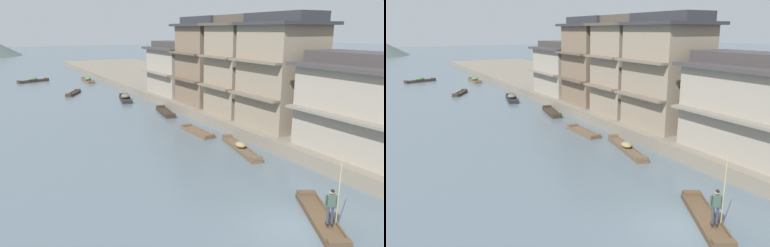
% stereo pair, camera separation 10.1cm
% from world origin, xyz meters
% --- Properties ---
extents(ground_plane, '(400.00, 400.00, 0.00)m').
position_xyz_m(ground_plane, '(0.00, 0.00, 0.00)').
color(ground_plane, slate).
extents(riverbank_right, '(18.00, 110.00, 0.89)m').
position_xyz_m(riverbank_right, '(15.11, 30.00, 0.44)').
color(riverbank_right, slate).
rests_on(riverbank_right, ground).
extents(boat_foreground_poled, '(3.30, 4.73, 0.39)m').
position_xyz_m(boat_foreground_poled, '(1.71, -0.17, 0.13)').
color(boat_foreground_poled, brown).
rests_on(boat_foreground_poled, ground).
extents(boatman_person, '(0.52, 0.38, 3.04)m').
position_xyz_m(boatman_person, '(1.20, -1.11, 1.40)').
color(boatman_person, black).
rests_on(boatman_person, boat_foreground_poled).
extents(boat_moored_nearest, '(1.08, 4.10, 0.37)m').
position_xyz_m(boat_moored_nearest, '(4.07, 15.24, 0.13)').
color(boat_moored_nearest, brown).
rests_on(boat_moored_nearest, ground).
extents(boat_moored_second, '(2.11, 5.73, 0.63)m').
position_xyz_m(boat_moored_second, '(4.52, 9.78, 0.20)').
color(boat_moored_second, brown).
rests_on(boat_moored_second, ground).
extents(boat_moored_third, '(2.25, 5.12, 0.82)m').
position_xyz_m(boat_moored_third, '(3.81, 32.47, 0.28)').
color(boat_moored_third, '#232326').
rests_on(boat_moored_third, ground).
extents(boat_moored_far, '(2.71, 3.98, 0.44)m').
position_xyz_m(boat_moored_far, '(-0.85, 39.85, 0.15)').
color(boat_moored_far, '#33281E').
rests_on(boat_moored_far, ground).
extents(boat_midriver_drifting, '(5.05, 2.80, 0.80)m').
position_xyz_m(boat_midriver_drifting, '(-4.01, 55.55, 0.27)').
color(boat_midriver_drifting, '#33281E').
rests_on(boat_midriver_drifting, ground).
extents(boat_midriver_upstream, '(1.14, 5.29, 0.82)m').
position_xyz_m(boat_midriver_upstream, '(3.87, 51.26, 0.28)').
color(boat_midriver_upstream, brown).
rests_on(boat_midriver_upstream, ground).
extents(boat_upstream_distant, '(1.85, 4.69, 0.47)m').
position_xyz_m(boat_upstream_distant, '(4.91, 23.29, 0.16)').
color(boat_upstream_distant, '#33281E').
rests_on(boat_upstream_distant, ground).
extents(house_waterfront_nearest, '(6.55, 8.31, 6.14)m').
position_xyz_m(house_waterfront_nearest, '(9.66, 3.71, 3.88)').
color(house_waterfront_nearest, gray).
rests_on(house_waterfront_nearest, riverbank_right).
extents(house_waterfront_second, '(5.81, 6.35, 8.74)m').
position_xyz_m(house_waterfront_second, '(9.28, 11.37, 5.19)').
color(house_waterfront_second, gray).
rests_on(house_waterfront_second, riverbank_right).
extents(house_waterfront_tall, '(6.81, 5.50, 8.74)m').
position_xyz_m(house_waterfront_tall, '(9.78, 16.85, 5.20)').
color(house_waterfront_tall, gray).
rests_on(house_waterfront_tall, riverbank_right).
extents(house_waterfront_narrow, '(5.27, 6.17, 8.74)m').
position_xyz_m(house_waterfront_narrow, '(9.01, 22.50, 5.20)').
color(house_waterfront_narrow, '#75604C').
rests_on(house_waterfront_narrow, riverbank_right).
extents(house_waterfront_far, '(5.54, 8.12, 6.14)m').
position_xyz_m(house_waterfront_far, '(9.15, 29.51, 3.88)').
color(house_waterfront_far, gray).
rests_on(house_waterfront_far, riverbank_right).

